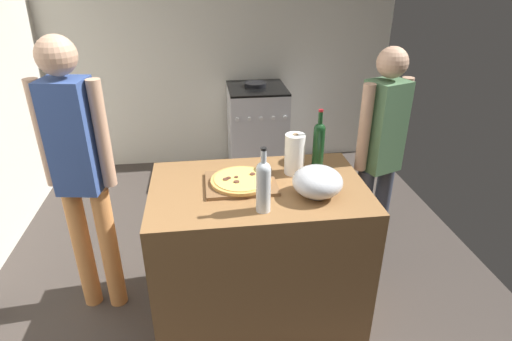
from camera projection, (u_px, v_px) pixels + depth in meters
ground_plane at (221, 237)px, 3.47m from camera, size 3.87×3.64×0.02m
kitchen_wall_rear at (208, 42)px, 4.29m from camera, size 3.87×0.10×2.60m
counter at (258, 250)px, 2.57m from camera, size 1.23×0.79×0.89m
cutting_board at (241, 183)px, 2.38m from camera, size 0.40×0.32×0.02m
pizza at (241, 180)px, 2.37m from camera, size 0.34×0.34×0.03m
mixing_bowl at (318, 182)px, 2.24m from camera, size 0.27×0.27×0.17m
paper_towel_roll at (295, 154)px, 2.47m from camera, size 0.12×0.12×0.25m
wine_bottle_green at (319, 145)px, 2.47m from camera, size 0.07×0.07×0.39m
wine_bottle_amber at (263, 184)px, 2.08m from camera, size 0.07×0.07×0.35m
stove at (257, 130)px, 4.36m from camera, size 0.57×0.63×0.96m
person_in_stripes at (79, 166)px, 2.35m from camera, size 0.40×0.24×1.71m
person_in_red at (380, 151)px, 2.76m from camera, size 0.37×0.27×1.58m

